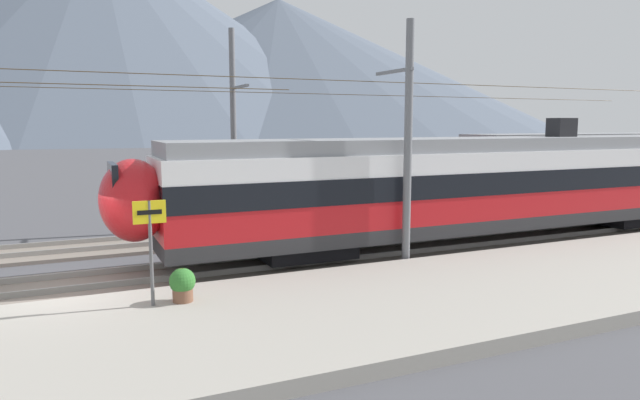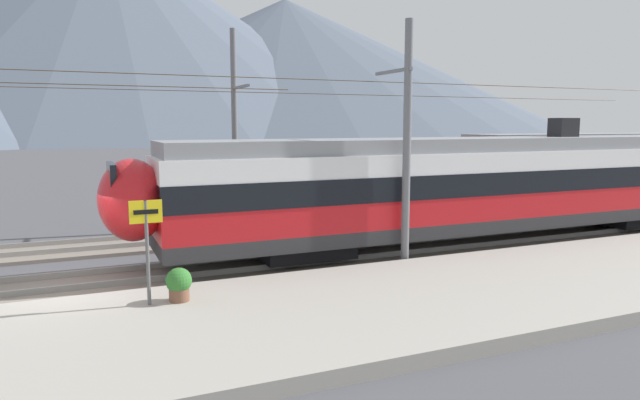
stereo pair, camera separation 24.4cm
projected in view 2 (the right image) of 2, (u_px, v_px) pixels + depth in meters
The scene contains 11 objects.
ground_plane at pixel (63, 300), 14.00m from camera, with size 400.00×400.00×0.00m, color #4C4C51.
platform_slab at pixel (59, 352), 10.42m from camera, with size 120.00×6.09×0.33m, color #A39E93.
track_near at pixel (64, 286), 14.97m from camera, with size 120.00×3.00×0.28m.
track_far at pixel (66, 250), 19.30m from camera, with size 120.00×3.00×0.28m.
train_near_platform at pixel (474, 184), 19.94m from camera, with size 24.58×2.95×4.27m.
catenary_mast_mid at pixel (405, 140), 16.72m from camera, with size 38.83×2.03×7.32m.
catenary_mast_far_side at pixel (235, 127), 22.97m from camera, with size 38.83×2.24×8.12m.
platform_sign at pixel (146, 229), 12.38m from camera, with size 0.70×0.08×2.35m.
potted_plant_platform_edge at pixel (179, 283), 12.83m from camera, with size 0.59×0.59×0.77m.
mountain_central_peak at pixel (108, 34), 192.41m from camera, with size 208.29×208.29×69.13m, color #515B6B.
mountain_right_ridge at pixel (286, 68), 213.10m from camera, with size 208.40×208.40×50.40m, color #515B6B.
Camera 2 is at (0.46, -14.96, 4.33)m, focal length 31.75 mm.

